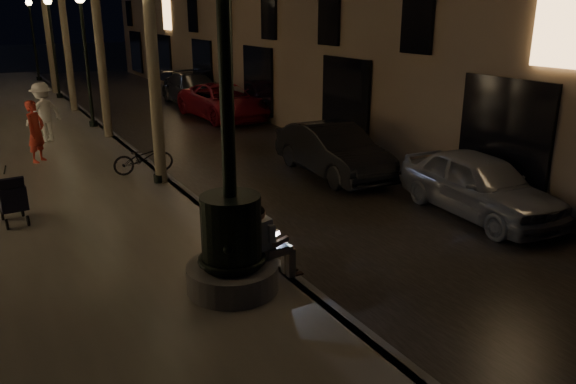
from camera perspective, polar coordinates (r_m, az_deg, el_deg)
ground at (r=20.98m, az=-17.75°, el=5.46°), size 120.00×120.00×0.00m
cobble_lane at (r=21.76m, az=-10.00°, el=6.50°), size 6.00×45.00×0.02m
curb_strip at (r=20.96m, az=-17.77°, el=5.72°), size 0.25×45.00×0.20m
fountain_lamppost at (r=8.35m, az=-5.80°, el=-3.57°), size 1.40×1.40×5.21m
seated_man_laptop at (r=8.72m, az=-2.05°, el=-4.88°), size 0.90×0.30×1.27m
lamp_curb_a at (r=13.71m, az=-13.81°, el=13.21°), size 0.36×0.36×4.81m
lamp_curb_b at (r=21.50m, az=-19.99°, el=14.26°), size 0.36×0.36×4.81m
lamp_curb_c at (r=29.40m, az=-22.88°, el=14.70°), size 0.36×0.36×4.81m
lamp_curb_d at (r=37.34m, az=-24.55°, el=14.93°), size 0.36×0.36×4.81m
stroller at (r=12.34m, az=-26.28°, el=-0.35°), size 0.53×1.13×1.15m
car_front at (r=12.76m, az=18.87°, el=0.72°), size 1.93×4.13×1.37m
car_second at (r=15.10m, az=4.58°, el=4.25°), size 1.62×4.20×1.37m
car_third at (r=23.29m, az=-6.57°, el=9.12°), size 2.53×5.12×1.40m
car_rear at (r=26.92m, az=-9.58°, el=10.25°), size 2.20×5.05×1.45m
pedestrian_red at (r=17.09m, az=-24.25°, el=5.63°), size 0.72×0.74×1.72m
pedestrian_white at (r=19.69m, az=-23.61°, el=7.43°), size 1.41×1.19×1.89m
bicycle at (r=15.05m, az=-14.49°, el=3.37°), size 1.56×0.61×0.81m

